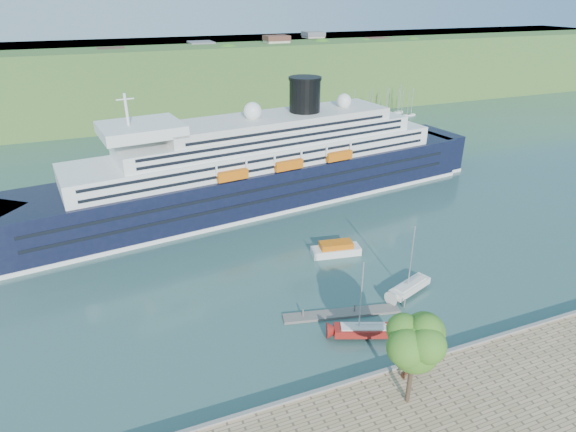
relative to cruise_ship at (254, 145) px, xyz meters
The scene contains 10 objects.
ground 54.60m from the cruise_ship, 90.76° to the right, with size 400.00×400.00×0.00m, color #2F554F.
far_hillside 91.85m from the cruise_ship, 90.44° to the left, with size 400.00×50.00×24.00m, color #355E25.
quay_coping 54.55m from the cruise_ship, 90.76° to the right, with size 220.00×0.50×0.30m, color slate.
cruise_ship is the anchor object (origin of this frame).
park_bench 55.82m from the cruise_ship, 89.94° to the right, with size 1.76×0.72×1.13m, color #482714, non-canonical shape.
promenade_tree 58.15m from the cruise_ship, 92.09° to the right, with size 6.99×6.99×11.58m, color #296A1B, non-canonical shape.
floating_pontoon 42.67m from the cruise_ship, 91.38° to the right, with size 16.16×1.97×0.36m, color slate, non-canonical shape.
sailboat_red 46.65m from the cruise_ship, 90.87° to the right, with size 8.19×2.28×10.58m, color maroon, non-canonical shape.
sailboat_white_far 41.88m from the cruise_ship, 75.08° to the right, with size 8.19×2.27×10.58m, color silver, non-canonical shape.
tender_launch 28.59m from the cruise_ship, 77.18° to the right, with size 8.26×2.83×2.28m, color #D05E0C, non-canonical shape.
Camera 1 is at (-26.99, -35.10, 40.06)m, focal length 30.00 mm.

